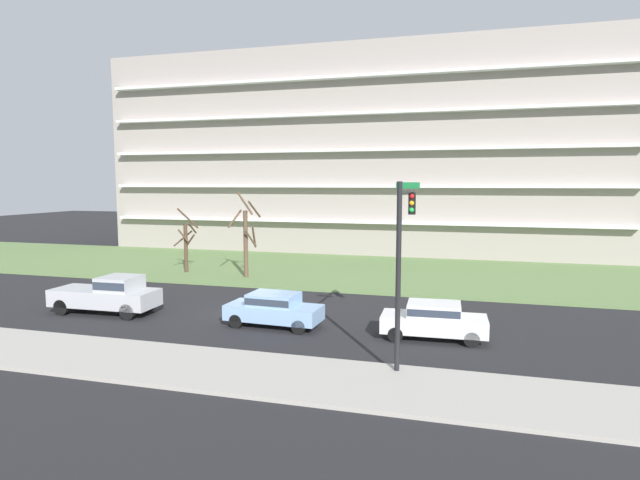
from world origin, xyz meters
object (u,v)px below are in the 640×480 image
object	(u,v)px
tree_far_left	(186,243)
sedan_blue_near_left	(274,308)
tree_left	(246,238)
sedan_white_center_left	(434,319)
traffic_signal_mast	(404,241)
pickup_silver_center_right	(109,294)

from	to	relation	value
tree_far_left	sedan_blue_near_left	xyz separation A→B (m)	(11.31, -11.84, -1.33)
tree_far_left	sedan_blue_near_left	bearing A→B (deg)	-46.33
tree_left	sedan_white_center_left	world-z (taller)	tree_left
tree_far_left	traffic_signal_mast	world-z (taller)	traffic_signal_mast
tree_far_left	traffic_signal_mast	distance (m)	23.25
tree_far_left	sedan_white_center_left	world-z (taller)	tree_far_left
pickup_silver_center_right	traffic_signal_mast	size ratio (longest dim) A/B	0.82
pickup_silver_center_right	traffic_signal_mast	distance (m)	15.93
traffic_signal_mast	pickup_silver_center_right	bearing A→B (deg)	168.21
sedan_blue_near_left	pickup_silver_center_right	xyz separation A→B (m)	(-8.93, 0.01, 0.14)
tree_left	sedan_blue_near_left	distance (m)	12.90
tree_left	pickup_silver_center_right	distance (m)	11.58
tree_left	sedan_blue_near_left	size ratio (longest dim) A/B	1.35
pickup_silver_center_right	tree_far_left	bearing A→B (deg)	99.88
sedan_blue_near_left	traffic_signal_mast	world-z (taller)	traffic_signal_mast
pickup_silver_center_right	traffic_signal_mast	xyz separation A→B (m)	(15.22, -3.18, 3.49)
tree_left	tree_far_left	bearing A→B (deg)	171.91
tree_left	sedan_white_center_left	size ratio (longest dim) A/B	1.35
tree_far_left	tree_left	world-z (taller)	tree_left
tree_left	sedan_white_center_left	distance (m)	17.58
tree_far_left	pickup_silver_center_right	distance (m)	12.13
sedan_blue_near_left	sedan_white_center_left	bearing A→B (deg)	3.03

